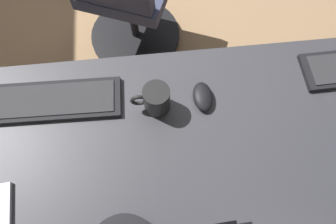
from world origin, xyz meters
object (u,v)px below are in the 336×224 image
keyboard_spare (56,100)px  drawer_pedestal (58,198)px  coffee_mug (156,99)px  mouse_main (203,97)px

keyboard_spare → drawer_pedestal: bearing=65.2°
drawer_pedestal → coffee_mug: coffee_mug is taller
drawer_pedestal → mouse_main: mouse_main is taller
mouse_main → coffee_mug: 0.16m
drawer_pedestal → mouse_main: 0.74m
drawer_pedestal → keyboard_spare: bearing=-114.8°
mouse_main → coffee_mug: (0.15, 0.01, 0.04)m
keyboard_spare → coffee_mug: bearing=171.3°
keyboard_spare → mouse_main: mouse_main is taller
drawer_pedestal → coffee_mug: bearing=-155.9°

